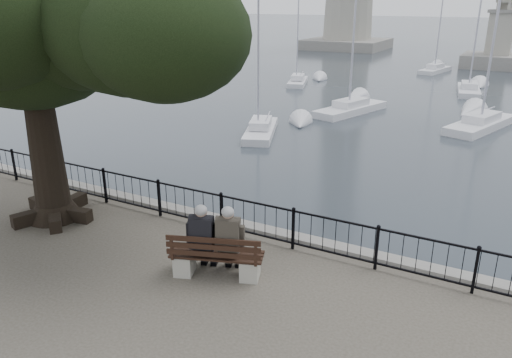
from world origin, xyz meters
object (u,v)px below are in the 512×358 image
Objects in this scene: person_right at (230,243)px; tree at (51,12)px; bench at (216,261)px; person_left at (204,241)px; lion_monument at (499,44)px.

tree is (-5.01, 0.40, 4.57)m from person_right.
bench is 1.25× the size of person_left.
person_left reaches higher than bench.
person_left is at bearing -92.57° from lion_monument.
bench is at bearing -137.84° from person_right.
tree is at bearing -97.82° from lion_monument.
person_right reaches higher than bench.
lion_monument is at bearing 82.18° from tree.
lion_monument is (1.68, 49.16, 0.58)m from person_right.
bench is 49.41m from lion_monument.
lion_monument is (1.91, 49.36, 0.98)m from bench.
bench is 1.25× the size of person_right.
person_right is 49.19m from lion_monument.
person_right is 0.18× the size of lion_monument.
bench is 0.50m from person_right.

